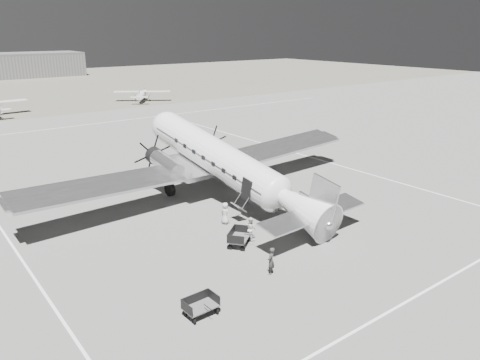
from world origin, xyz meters
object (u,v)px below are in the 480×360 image
(dc3_airliner, at_px, (224,165))
(baggage_cart_near, at_px, (239,238))
(light_plane_right, at_px, (142,96))
(ground_crew, at_px, (271,261))
(hangar_main, at_px, (2,66))
(passenger, at_px, (225,213))
(baggage_cart_far, at_px, (201,306))
(ramp_agent, at_px, (251,229))

(dc3_airliner, relative_size, baggage_cart_near, 16.75)
(light_plane_right, relative_size, ground_crew, 6.75)
(hangar_main, bearing_deg, ground_crew, -95.57)
(passenger, bearing_deg, baggage_cart_near, 147.51)
(baggage_cart_near, bearing_deg, baggage_cart_far, -178.44)
(baggage_cart_near, bearing_deg, passenger, 30.53)
(dc3_airliner, height_order, baggage_cart_far, dc3_airliner)
(ramp_agent, relative_size, passenger, 1.00)
(dc3_airliner, distance_m, ground_crew, 12.11)
(baggage_cart_far, height_order, ground_crew, ground_crew)
(ramp_agent, distance_m, passenger, 3.13)
(baggage_cart_far, bearing_deg, baggage_cart_near, 37.99)
(baggage_cart_far, distance_m, ramp_agent, 8.70)
(baggage_cart_far, xyz_separation_m, ground_crew, (5.21, 1.01, 0.30))
(ground_crew, xyz_separation_m, passenger, (2.07, 7.20, -0.01))
(dc3_airliner, bearing_deg, baggage_cart_near, -122.09)
(dc3_airliner, height_order, ground_crew, dc3_airliner)
(light_plane_right, distance_m, ground_crew, 67.58)
(baggage_cart_near, relative_size, ground_crew, 1.19)
(dc3_airliner, bearing_deg, passenger, -127.91)
(hangar_main, xyz_separation_m, baggage_cart_far, (-17.67, -128.81, -2.83))
(ramp_agent, xyz_separation_m, passenger, (0.22, 3.12, 0.00))
(light_plane_right, bearing_deg, baggage_cart_far, -80.21)
(passenger, bearing_deg, ramp_agent, 165.11)
(light_plane_right, distance_m, baggage_cart_far, 70.47)
(light_plane_right, distance_m, baggage_cart_near, 63.72)
(hangar_main, relative_size, ramp_agent, 27.69)
(baggage_cart_near, distance_m, passenger, 3.62)
(hangar_main, height_order, ground_crew, hangar_main)
(hangar_main, distance_m, ramp_agent, 124.19)
(hangar_main, relative_size, light_plane_right, 4.02)
(baggage_cart_far, bearing_deg, ground_crew, 9.68)
(dc3_airliner, xyz_separation_m, baggage_cart_near, (-3.95, -7.10, -2.42))
(light_plane_right, relative_size, passenger, 6.86)
(light_plane_right, height_order, baggage_cart_near, light_plane_right)
(ground_crew, bearing_deg, dc3_airliner, -153.18)
(baggage_cart_far, bearing_deg, ramp_agent, 34.53)
(light_plane_right, xyz_separation_m, ground_crew, (-23.26, -63.45, -0.31))
(baggage_cart_far, relative_size, ground_crew, 1.08)
(hangar_main, xyz_separation_m, ground_crew, (-12.47, -127.79, -2.53))
(light_plane_right, xyz_separation_m, baggage_cart_far, (-28.46, -64.47, -0.61))
(hangar_main, distance_m, dc3_airliner, 117.10)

